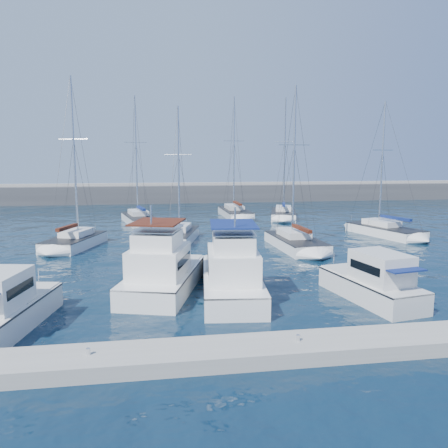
{
  "coord_description": "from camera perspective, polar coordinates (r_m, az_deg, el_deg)",
  "views": [
    {
      "loc": [
        -5.39,
        -26.69,
        7.72
      ],
      "look_at": [
        -0.58,
        4.38,
        3.0
      ],
      "focal_mm": 35.0,
      "sensor_mm": 36.0,
      "label": 1
    }
  ],
  "objects": [
    {
      "name": "sailboat_mid_d",
      "position": [
        38.41,
        9.29,
        -2.39
      ],
      "size": [
        3.6,
        8.32,
        14.21
      ],
      "rotation": [
        0.0,
        0.0,
        0.05
      ],
      "color": "white",
      "rests_on": "ground"
    },
    {
      "name": "motor_yacht_port_outer",
      "position": [
        22.63,
        -26.97,
        -9.84
      ],
      "size": [
        3.97,
        6.73,
        3.2
      ],
      "rotation": [
        0.0,
        0.0,
        -0.19
      ],
      "color": "silver",
      "rests_on": "ground"
    },
    {
      "name": "sailboat_back_a",
      "position": [
        53.64,
        -11.02,
        0.67
      ],
      "size": [
        4.86,
        8.8,
        15.45
      ],
      "rotation": [
        0.0,
        0.0,
        0.23
      ],
      "color": "white",
      "rests_on": "ground"
    },
    {
      "name": "motor_yacht_port_inner",
      "position": [
        25.79,
        -8.04,
        -6.35
      ],
      "size": [
        5.59,
        9.03,
        4.69
      ],
      "rotation": [
        0.0,
        0.0,
        -0.28
      ],
      "color": "white",
      "rests_on": "ground"
    },
    {
      "name": "dock",
      "position": [
        18.18,
        9.63,
        -15.68
      ],
      "size": [
        40.0,
        2.2,
        0.6
      ],
      "primitive_type": "cube",
      "color": "gray",
      "rests_on": "ground"
    },
    {
      "name": "breakwater",
      "position": [
        79.16,
        -4.87,
        3.67
      ],
      "size": [
        160.0,
        6.0,
        4.45
      ],
      "color": "#424244",
      "rests_on": "ground"
    },
    {
      "name": "motor_yacht_stbd_inner",
      "position": [
        24.9,
        1.03,
        -6.8
      ],
      "size": [
        4.17,
        9.64,
        4.69
      ],
      "rotation": [
        0.0,
        0.0,
        -0.1
      ],
      "color": "white",
      "rests_on": "ground"
    },
    {
      "name": "sailboat_mid_e",
      "position": [
        47.04,
        20.21,
        -0.81
      ],
      "size": [
        5.25,
        8.77,
        13.68
      ],
      "rotation": [
        0.0,
        0.0,
        0.28
      ],
      "color": "white",
      "rests_on": "ground"
    },
    {
      "name": "dock_cleat_near_port",
      "position": [
        17.38,
        -17.31,
        -15.6
      ],
      "size": [
        0.16,
        0.16,
        0.25
      ],
      "primitive_type": "cylinder",
      "color": "silver",
      "rests_on": "dock"
    },
    {
      "name": "sailboat_back_b",
      "position": [
        58.67,
        1.44,
        1.49
      ],
      "size": [
        3.4,
        9.38,
        16.16
      ],
      "rotation": [
        0.0,
        0.0,
        0.03
      ],
      "color": "silver",
      "rests_on": "ground"
    },
    {
      "name": "dock_cleat_centre",
      "position": [
        18.01,
        9.66,
        -14.45
      ],
      "size": [
        0.16,
        0.16,
        0.25
      ],
      "primitive_type": "cylinder",
      "color": "silver",
      "rests_on": "dock"
    },
    {
      "name": "ground",
      "position": [
        28.31,
        2.54,
        -7.3
      ],
      "size": [
        220.0,
        220.0,
        0.0
      ],
      "primitive_type": "plane",
      "color": "black",
      "rests_on": "ground"
    },
    {
      "name": "sailboat_back_c",
      "position": [
        57.67,
        7.76,
        1.3
      ],
      "size": [
        5.17,
        8.51,
        15.85
      ],
      "rotation": [
        0.0,
        0.0,
        -0.28
      ],
      "color": "white",
      "rests_on": "ground"
    },
    {
      "name": "sailboat_mid_a",
      "position": [
        40.52,
        -18.91,
        -2.14
      ],
      "size": [
        5.05,
        7.6,
        15.03
      ],
      "rotation": [
        0.0,
        0.0,
        -0.31
      ],
      "color": "white",
      "rests_on": "ground"
    },
    {
      "name": "motor_yacht_stbd_outer",
      "position": [
        25.39,
        18.94,
        -7.41
      ],
      "size": [
        3.64,
        6.95,
        3.2
      ],
      "rotation": [
        0.0,
        0.0,
        0.18
      ],
      "color": "silver",
      "rests_on": "ground"
    },
    {
      "name": "sailboat_mid_c",
      "position": [
        41.34,
        -6.02,
        -1.56
      ],
      "size": [
        4.68,
        7.97,
        12.87
      ],
      "rotation": [
        0.0,
        0.0,
        -0.25
      ],
      "color": "white",
      "rests_on": "ground"
    }
  ]
}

